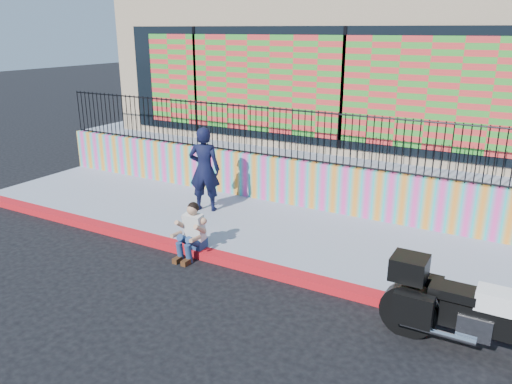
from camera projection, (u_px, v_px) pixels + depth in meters
The scene contains 10 objects.
ground at pixel (255, 270), 9.07m from camera, with size 90.00×90.00×0.00m, color black.
red_curb at pixel (255, 267), 9.04m from camera, with size 16.00×0.30×0.15m, color red.
sidewalk at pixel (294, 236), 10.41m from camera, with size 16.00×3.00×0.15m, color #8B95A7.
mural_wall at pixel (324, 187), 11.54m from camera, with size 16.00×0.20×1.10m, color #F440A2.
metal_fence at pixel (326, 138), 11.18m from camera, with size 15.80×0.04×1.20m, color black, non-canonical shape.
elevated_platform at pixel (385, 147), 15.78m from camera, with size 16.00×10.00×1.25m, color #8B95A7.
storefront_building at pixel (390, 62), 14.78m from camera, with size 14.00×8.06×4.00m.
police_motorcycle at pixel (478, 308), 6.58m from camera, with size 2.58×0.85×1.60m.
police_officer at pixel (204, 169), 11.39m from camera, with size 0.71×0.47×1.96m, color black.
seated_man at pixel (190, 236), 9.43m from camera, with size 0.54×0.71×1.06m.
Camera 1 is at (4.04, -7.10, 4.18)m, focal length 35.00 mm.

